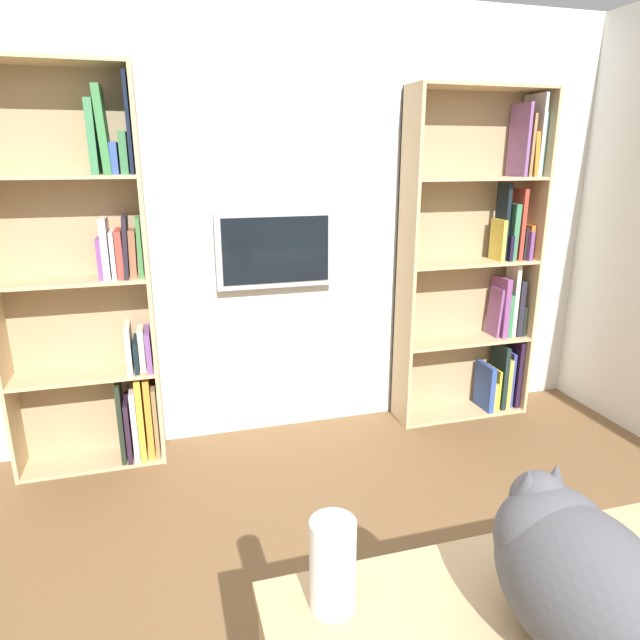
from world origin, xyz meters
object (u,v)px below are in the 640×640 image
object	(u,v)px
bookshelf_left	(483,269)
paper_towel_roll	(333,565)
cat	(572,569)
bookshelf_right	(95,289)
wall_mounted_tv	(275,249)

from	to	relation	value
bookshelf_left	paper_towel_roll	bearing A→B (deg)	51.58
bookshelf_left	cat	size ratio (longest dim) A/B	3.75
cat	bookshelf_left	bearing A→B (deg)	-117.72
paper_towel_roll	bookshelf_left	bearing A→B (deg)	-128.42
bookshelf_right	wall_mounted_tv	xyz separation A→B (m)	(-1.05, -0.08, 0.16)
paper_towel_roll	wall_mounted_tv	bearing A→B (deg)	-98.46
cat	bookshelf_right	bearing A→B (deg)	-63.97
bookshelf_right	bookshelf_left	bearing A→B (deg)	-179.90
wall_mounted_tv	bookshelf_left	bearing A→B (deg)	176.78
bookshelf_left	cat	world-z (taller)	bookshelf_left
bookshelf_left	bookshelf_right	distance (m)	2.48
bookshelf_left	wall_mounted_tv	distance (m)	1.44
bookshelf_right	paper_towel_roll	distance (m)	2.34
paper_towel_roll	cat	bearing A→B (deg)	155.52
cat	paper_towel_roll	world-z (taller)	cat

